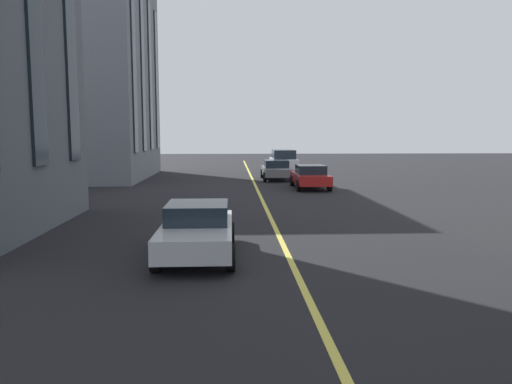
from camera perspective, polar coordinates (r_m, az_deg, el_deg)
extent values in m
cube|color=#D8C64C|center=(18.52, 1.76, -3.16)|extent=(80.00, 0.16, 0.01)
cube|color=slate|center=(34.33, 2.31, 2.41)|extent=(4.40, 1.80, 0.55)
cube|color=#19232D|center=(34.08, 2.35, 3.26)|extent=(1.85, 1.58, 0.50)
cylinder|color=black|center=(35.73, 0.72, 2.14)|extent=(0.64, 0.22, 0.64)
cylinder|color=black|center=(35.88, 3.47, 2.15)|extent=(0.64, 0.22, 0.64)
cylinder|color=black|center=(32.84, 1.03, 1.74)|extent=(0.64, 0.22, 0.64)
cylinder|color=black|center=(33.01, 4.03, 1.75)|extent=(0.64, 0.22, 0.64)
cube|color=#B7BABF|center=(13.02, -6.78, -4.79)|extent=(4.40, 1.80, 0.55)
cube|color=#19232D|center=(13.14, -6.74, -2.36)|extent=(1.85, 1.58, 0.50)
cylinder|color=black|center=(11.63, -2.96, -7.54)|extent=(0.64, 0.22, 0.64)
cylinder|color=black|center=(11.77, -11.48, -7.50)|extent=(0.64, 0.22, 0.64)
cylinder|color=black|center=(14.47, -2.94, -4.70)|extent=(0.64, 0.22, 0.64)
cylinder|color=black|center=(14.57, -9.78, -4.70)|extent=(0.64, 0.22, 0.64)
cube|color=#B21E1E|center=(29.05, 6.23, 1.59)|extent=(4.40, 1.80, 0.55)
cube|color=#19232D|center=(28.79, 6.31, 2.59)|extent=(1.85, 1.58, 0.50)
cylinder|color=black|center=(30.39, 4.18, 1.31)|extent=(0.64, 0.22, 0.64)
cylinder|color=black|center=(30.65, 7.39, 1.32)|extent=(0.64, 0.22, 0.64)
cylinder|color=black|center=(27.52, 4.92, 0.74)|extent=(0.64, 0.22, 0.64)
cylinder|color=black|center=(27.81, 8.45, 0.75)|extent=(0.64, 0.22, 0.64)
cube|color=silver|center=(39.96, 3.17, 3.28)|extent=(4.70, 1.95, 0.80)
cube|color=#19232D|center=(39.92, 3.18, 4.36)|extent=(2.58, 1.72, 0.70)
cylinder|color=black|center=(41.44, 1.66, 2.86)|extent=(0.76, 0.27, 0.76)
cylinder|color=black|center=(41.63, 4.23, 2.86)|extent=(0.76, 0.27, 0.76)
cylinder|color=black|center=(38.36, 2.02, 2.55)|extent=(0.76, 0.27, 0.76)
cylinder|color=black|center=(38.56, 4.80, 2.55)|extent=(0.76, 0.27, 0.76)
cube|color=slate|center=(38.38, -21.00, 12.17)|extent=(12.56, 11.24, 14.21)
cube|color=#19232D|center=(32.48, -13.86, 13.99)|extent=(1.10, 0.10, 10.80)
cube|color=#19232D|center=(35.55, -12.87, 13.37)|extent=(1.10, 0.10, 10.80)
cube|color=#19232D|center=(38.62, -12.05, 12.85)|extent=(1.10, 0.10, 10.80)
cube|color=#19232D|center=(41.71, -11.35, 12.40)|extent=(1.10, 0.10, 10.80)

